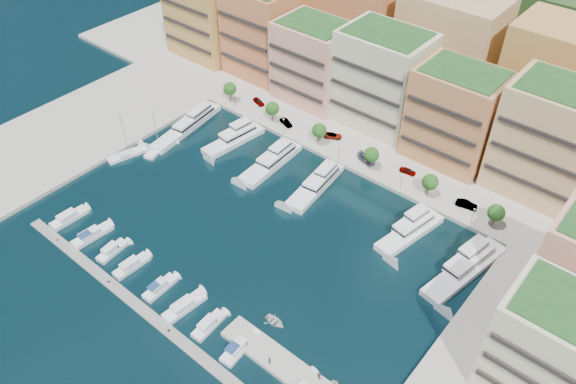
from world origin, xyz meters
name	(u,v)px	position (x,y,z in m)	size (l,w,h in m)	color
ground	(255,229)	(0.00, 0.00, 0.00)	(400.00, 400.00, 0.00)	black
north_quay	(402,110)	(0.00, 62.00, 0.00)	(220.00, 64.00, 2.00)	#9E998E
west_quay	(62,139)	(-62.00, -8.00, 0.00)	(34.00, 76.00, 2.00)	#9E998E
hillside	(477,50)	(0.00, 110.00, 0.00)	(240.00, 40.00, 58.00)	#213817
south_pontoon	(138,306)	(-3.00, -30.00, 0.00)	(72.00, 2.20, 0.35)	gray
finger_pier	(297,377)	(30.00, -22.00, 0.00)	(32.00, 5.00, 2.00)	#9E998E
apartment_0	(205,16)	(-66.00, 49.99, 13.31)	(22.00, 16.50, 24.80)	#C28947
apartment_1	(262,31)	(-44.00, 51.99, 14.31)	(20.00, 16.50, 26.80)	#CF7345
apartment_2	(313,62)	(-23.00, 49.99, 12.31)	(20.00, 15.50, 22.80)	#EE9885
apartment_3	(382,79)	(-2.00, 51.99, 13.81)	(22.00, 16.50, 25.80)	beige
apartment_4	(455,115)	(20.00, 49.99, 12.81)	(20.00, 15.50, 23.80)	#C28649
apartment_5	(551,141)	(42.00, 51.99, 14.31)	(22.00, 16.50, 26.80)	tan
apartment_east_b	(554,351)	(62.00, 1.99, 11.31)	(18.00, 14.50, 20.80)	beige
backblock_1	(358,19)	(-25.00, 74.00, 16.00)	(26.00, 18.00, 30.00)	#C28649
backblock_2	(448,49)	(5.00, 74.00, 16.00)	(26.00, 18.00, 30.00)	tan
backblock_3	(558,85)	(35.00, 74.00, 16.00)	(26.00, 18.00, 30.00)	#C28947
tree_0	(230,89)	(-40.00, 33.50, 4.74)	(3.80, 3.80, 5.65)	#473323
tree_1	(272,109)	(-24.00, 33.50, 4.74)	(3.80, 3.80, 5.65)	#473323
tree_2	(319,130)	(-8.00, 33.50, 4.74)	(3.80, 3.80, 5.65)	#473323
tree_3	(372,155)	(8.00, 33.50, 4.74)	(3.80, 3.80, 5.65)	#473323
tree_4	(430,182)	(24.00, 33.50, 4.74)	(3.80, 3.80, 5.65)	#473323
tree_5	(496,213)	(40.00, 33.50, 4.74)	(3.80, 3.80, 5.65)	#473323
lamppost_0	(234,100)	(-36.00, 31.20, 3.83)	(0.30, 0.30, 4.20)	black
lamppost_1	(284,123)	(-18.00, 31.20, 3.83)	(0.30, 0.30, 4.20)	black
lamppost_2	(339,149)	(0.00, 31.20, 3.83)	(0.30, 0.30, 4.20)	black
lamppost_3	(402,179)	(18.00, 31.20, 3.83)	(0.30, 0.30, 4.20)	black
lamppost_4	(473,213)	(36.00, 31.20, 3.83)	(0.30, 0.30, 4.20)	black
yacht_0	(189,124)	(-40.01, 17.53, 1.21)	(7.62, 25.39, 7.30)	white
yacht_1	(235,138)	(-25.82, 20.73, 1.09)	(6.68, 18.39, 7.30)	white
yacht_2	(273,160)	(-12.00, 19.88, 1.21)	(5.97, 20.14, 7.30)	white
yacht_3	(317,183)	(1.88, 20.09, 1.21)	(6.84, 19.86, 7.30)	white
yacht_5	(412,229)	(27.18, 20.80, 1.21)	(7.60, 18.41, 7.30)	white
yacht_6	(467,267)	(41.29, 18.74, 1.21)	(8.62, 22.88, 7.30)	white
cruiser_0	(69,218)	(-33.79, -24.59, 0.55)	(2.99, 8.65, 2.55)	white
cruiser_1	(92,235)	(-25.27, -24.62, 0.57)	(3.25, 9.16, 2.66)	white
cruiser_2	(112,251)	(-18.16, -24.58, 0.55)	(3.14, 7.28, 2.55)	white
cruiser_3	(131,266)	(-11.70, -24.59, 0.55)	(2.72, 8.03, 2.55)	white
cruiser_4	(160,288)	(-2.83, -24.60, 0.57)	(2.72, 7.51, 2.66)	white
cruiser_5	(184,307)	(4.29, -24.60, 0.55)	(3.53, 9.12, 2.55)	white
cruiser_6	(209,325)	(10.93, -24.58, 0.55)	(2.88, 7.40, 2.55)	white
cruiser_7	(238,348)	(18.53, -24.60, 0.57)	(3.34, 7.94, 2.66)	white
sailboat_2	(157,149)	(-38.87, 5.19, 0.31)	(5.36, 9.58, 13.20)	white
sailboat_1	(127,155)	(-42.78, -1.44, 0.31)	(5.42, 10.76, 13.20)	white
tender_3	(335,382)	(35.75, -18.81, 0.42)	(1.37, 1.59, 0.84)	beige
tender_0	(275,322)	(19.84, -16.05, 0.43)	(3.00, 4.20, 0.87)	silver
car_0	(259,101)	(-32.51, 37.32, 1.74)	(1.74, 4.31, 1.47)	gray
car_1	(286,122)	(-19.73, 34.20, 1.72)	(1.52, 4.37, 1.44)	gray
car_2	(333,136)	(-6.38, 37.47, 1.67)	(2.22, 4.82, 1.34)	gray
car_3	(366,159)	(6.02, 34.72, 1.79)	(2.21, 5.43, 1.58)	gray
car_4	(408,171)	(16.38, 37.28, 1.69)	(1.62, 4.03, 1.37)	gray
car_5	(466,204)	(32.82, 35.21, 1.79)	(1.67, 4.78, 1.57)	gray
person_0	(270,360)	(25.00, -23.40, 1.79)	(0.58, 0.38, 1.59)	#25314B
person_1	(319,375)	(33.33, -20.23, 1.84)	(0.82, 0.64, 1.68)	brown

